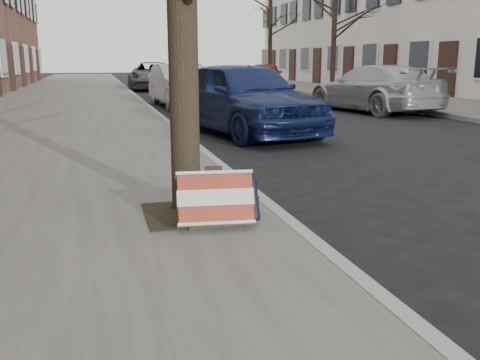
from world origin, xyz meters
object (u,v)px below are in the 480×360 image
object	(u,v)px
suitcase_red	(215,200)
car_near_front	(244,97)
suitcase_navy	(226,200)
car_near_mid	(181,85)

from	to	relation	value
suitcase_red	car_near_front	world-z (taller)	car_near_front
suitcase_red	suitcase_navy	size ratio (longest dim) A/B	1.13
suitcase_navy	car_near_mid	xyz separation A→B (m)	(1.66, 12.72, 0.33)
car_near_front	car_near_mid	size ratio (longest dim) A/B	1.07
suitcase_red	car_near_mid	world-z (taller)	car_near_mid
suitcase_red	car_near_mid	size ratio (longest dim) A/B	0.15
suitcase_red	car_near_front	size ratio (longest dim) A/B	0.14
suitcase_red	suitcase_navy	distance (m)	0.11
suitcase_red	car_near_mid	bearing A→B (deg)	88.72
car_near_mid	suitcase_red	bearing A→B (deg)	-101.61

